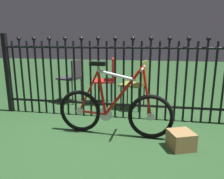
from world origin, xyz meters
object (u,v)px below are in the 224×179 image
bicycle (114,110)px  chair_red (108,77)px  chair_charcoal (73,76)px  chair_olive (138,81)px  display_crate (181,140)px

bicycle → chair_red: bicycle is taller
chair_charcoal → chair_red: 0.67m
chair_charcoal → chair_red: chair_red is taller
chair_charcoal → chair_olive: chair_olive is taller
bicycle → display_crate: 0.88m
chair_charcoal → chair_olive: (1.25, -0.20, -0.01)m
chair_charcoal → display_crate: bearing=-40.4°
bicycle → chair_red: 1.43m
bicycle → chair_charcoal: bearing=127.5°
chair_olive → display_crate: 1.53m
chair_red → chair_olive: bearing=-23.4°
chair_charcoal → chair_olive: bearing=-9.2°
chair_charcoal → chair_red: bearing=4.1°
bicycle → chair_red: bearing=104.2°
display_crate → chair_charcoal: bearing=139.6°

